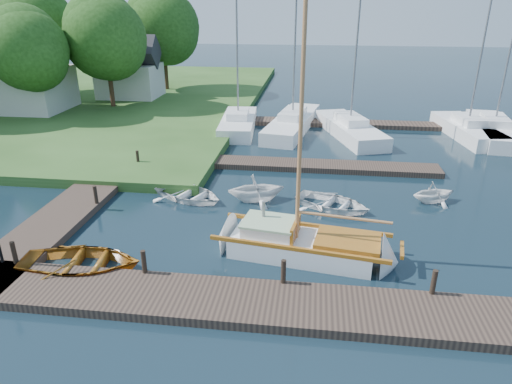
# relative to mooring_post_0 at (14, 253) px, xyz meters

# --- Properties ---
(ground) EXTENTS (160.00, 160.00, 0.00)m
(ground) POSITION_rel_mooring_post_0_xyz_m (7.50, 5.00, -0.70)
(ground) COLOR black
(ground) RESTS_ON ground
(near_dock) EXTENTS (18.00, 2.20, 0.30)m
(near_dock) POSITION_rel_mooring_post_0_xyz_m (7.50, -1.00, -0.55)
(near_dock) COLOR #31251F
(near_dock) RESTS_ON ground
(left_dock) EXTENTS (2.20, 18.00, 0.30)m
(left_dock) POSITION_rel_mooring_post_0_xyz_m (-0.50, 7.00, -0.55)
(left_dock) COLOR #31251F
(left_dock) RESTS_ON ground
(far_dock) EXTENTS (14.00, 1.60, 0.30)m
(far_dock) POSITION_rel_mooring_post_0_xyz_m (9.50, 11.50, -0.55)
(far_dock) COLOR #31251F
(far_dock) RESTS_ON ground
(pontoon) EXTENTS (30.00, 1.60, 0.30)m
(pontoon) POSITION_rel_mooring_post_0_xyz_m (17.50, 21.00, -0.55)
(pontoon) COLOR #31251F
(pontoon) RESTS_ON ground
(mooring_post_0) EXTENTS (0.16, 0.16, 0.80)m
(mooring_post_0) POSITION_rel_mooring_post_0_xyz_m (0.00, 0.00, 0.00)
(mooring_post_0) COLOR black
(mooring_post_0) RESTS_ON near_dock
(mooring_post_1) EXTENTS (0.16, 0.16, 0.80)m
(mooring_post_1) POSITION_rel_mooring_post_0_xyz_m (4.50, 0.00, 0.00)
(mooring_post_1) COLOR black
(mooring_post_1) RESTS_ON near_dock
(mooring_post_2) EXTENTS (0.16, 0.16, 0.80)m
(mooring_post_2) POSITION_rel_mooring_post_0_xyz_m (9.00, 0.00, 0.00)
(mooring_post_2) COLOR black
(mooring_post_2) RESTS_ON near_dock
(mooring_post_3) EXTENTS (0.16, 0.16, 0.80)m
(mooring_post_3) POSITION_rel_mooring_post_0_xyz_m (13.50, 0.00, 0.00)
(mooring_post_3) COLOR black
(mooring_post_3) RESTS_ON near_dock
(mooring_post_4) EXTENTS (0.16, 0.16, 0.80)m
(mooring_post_4) POSITION_rel_mooring_post_0_xyz_m (0.50, 5.00, 0.00)
(mooring_post_4) COLOR black
(mooring_post_4) RESTS_ON left_dock
(mooring_post_5) EXTENTS (0.16, 0.16, 0.80)m
(mooring_post_5) POSITION_rel_mooring_post_0_xyz_m (0.50, 10.00, 0.00)
(mooring_post_5) COLOR black
(mooring_post_5) RESTS_ON left_dock
(sailboat) EXTENTS (7.37, 3.03, 9.83)m
(sailboat) POSITION_rel_mooring_post_0_xyz_m (9.66, 2.25, -0.36)
(sailboat) COLOR white
(sailboat) RESTS_ON ground
(dinghy) EXTENTS (4.29, 3.25, 0.84)m
(dinghy) POSITION_rel_mooring_post_0_xyz_m (2.13, 0.30, -0.28)
(dinghy) COLOR brown
(dinghy) RESTS_ON ground
(tender_a) EXTENTS (4.08, 3.59, 0.70)m
(tender_a) POSITION_rel_mooring_post_0_xyz_m (4.19, 6.60, -0.35)
(tender_a) COLOR white
(tender_a) RESTS_ON ground
(tender_b) EXTENTS (3.14, 2.91, 1.36)m
(tender_b) POSITION_rel_mooring_post_0_xyz_m (7.27, 6.86, -0.02)
(tender_b) COLOR white
(tender_b) RESTS_ON ground
(tender_c) EXTENTS (4.02, 3.54, 0.69)m
(tender_c) POSITION_rel_mooring_post_0_xyz_m (10.70, 6.44, -0.35)
(tender_c) COLOR white
(tender_c) RESTS_ON ground
(tender_d) EXTENTS (2.56, 2.40, 1.08)m
(tender_d) POSITION_rel_mooring_post_0_xyz_m (15.25, 7.72, -0.16)
(tender_d) COLOR white
(tender_d) RESTS_ON ground
(marina_boat_0) EXTENTS (2.73, 7.25, 10.39)m
(marina_boat_0) POSITION_rel_mooring_post_0_xyz_m (4.48, 18.77, -0.13)
(marina_boat_0) COLOR white
(marina_boat_0) RESTS_ON ground
(marina_boat_1) EXTENTS (3.75, 9.63, 9.69)m
(marina_boat_1) POSITION_rel_mooring_post_0_xyz_m (8.24, 19.40, -0.14)
(marina_boat_1) COLOR white
(marina_boat_1) RESTS_ON ground
(marina_boat_2) EXTENTS (4.60, 8.42, 12.35)m
(marina_boat_2) POSITION_rel_mooring_post_0_xyz_m (12.15, 18.27, -0.12)
(marina_boat_2) COLOR white
(marina_boat_2) RESTS_ON ground
(marina_boat_4) EXTENTS (3.30, 7.61, 11.30)m
(marina_boat_4) POSITION_rel_mooring_post_0_xyz_m (19.91, 19.05, -0.12)
(marina_boat_4) COLOR white
(marina_boat_4) RESTS_ON ground
(marina_boat_5) EXTENTS (3.20, 8.70, 11.72)m
(marina_boat_5) POSITION_rel_mooring_post_0_xyz_m (21.63, 19.23, -0.13)
(marina_boat_5) COLOR white
(marina_boat_5) RESTS_ON ground
(house_a) EXTENTS (6.30, 5.00, 6.29)m
(house_a) POSITION_rel_mooring_post_0_xyz_m (-12.50, 21.00, 2.26)
(house_a) COLOR silver
(house_a) RESTS_ON shore
(house_c) EXTENTS (5.25, 4.00, 5.28)m
(house_c) POSITION_rel_mooring_post_0_xyz_m (-6.50, 27.00, 1.88)
(house_c) COLOR silver
(house_c) RESTS_ON shore
(tree_2) EXTENTS (5.83, 5.75, 7.82)m
(tree_2) POSITION_rel_mooring_post_0_xyz_m (-10.50, 19.05, 4.55)
(tree_2) COLOR #332114
(tree_2) RESTS_ON shore
(tree_3) EXTENTS (6.41, 6.38, 8.74)m
(tree_3) POSITION_rel_mooring_post_0_xyz_m (-6.50, 23.05, 5.11)
(tree_3) COLOR #332114
(tree_3) RESTS_ON shore
(tree_4) EXTENTS (7.01, 7.01, 9.66)m
(tree_4) POSITION_rel_mooring_post_0_xyz_m (-14.50, 27.05, 5.67)
(tree_4) COLOR #332114
(tree_4) RESTS_ON shore
(tree_7) EXTENTS (6.83, 6.83, 9.38)m
(tree_7) POSITION_rel_mooring_post_0_xyz_m (-4.50, 31.05, 5.50)
(tree_7) COLOR #332114
(tree_7) RESTS_ON shore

